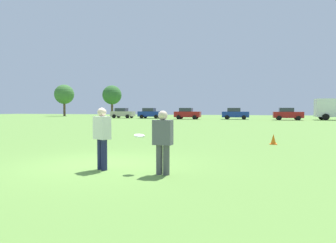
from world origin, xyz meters
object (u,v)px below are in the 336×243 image
Objects in this scene: player_thrower at (102,135)px; parked_car_near_left at (123,113)px; parked_car_center at (187,113)px; traffic_cone at (273,139)px; player_defender at (163,139)px; parked_car_mid_left at (150,113)px; frisbee at (139,136)px; parked_car_mid_right at (235,114)px; parked_car_near_right at (288,114)px.

player_thrower is 47.58m from parked_car_near_left.
traffic_cone is at bearing -69.65° from parked_car_center.
parked_car_center reaches higher than player_thrower.
parked_car_near_left is (-22.15, 43.05, 0.04)m from player_defender.
frisbee is at bearing -69.45° from parked_car_mid_left.
player_defender is (1.73, -0.08, -0.05)m from player_thrower.
parked_car_center is 1.00× the size of parked_car_mid_right.
player_thrower is 3.46× the size of traffic_cone.
parked_car_mid_left is (-16.60, 42.61, 0.04)m from player_defender.
player_defender is 0.37× the size of parked_car_mid_right.
parked_car_mid_right is 1.00× the size of parked_car_near_right.
player_defender is at bearing -97.89° from parked_car_near_right.
parked_car_near_left reaches higher than player_thrower.
player_thrower is at bearing -89.65° from parked_car_mid_right.
frisbee is 0.57× the size of traffic_cone.
traffic_cone is (3.45, 7.62, -0.72)m from frisbee.
traffic_cone is at bearing 59.14° from player_thrower.
player_thrower is at bearing 177.48° from player_defender.
parked_car_center reaches higher than traffic_cone.
traffic_cone is at bearing -60.96° from parked_car_mid_left.
player_defender is at bearing -2.52° from player_thrower.
parked_car_near_right reaches higher than traffic_cone.
player_thrower is at bearing 178.40° from frisbee.
parked_car_near_left is at bearing 117.23° from player_defender.
parked_car_mid_left is at bearing 109.27° from player_thrower.
player_thrower is at bearing -120.86° from traffic_cone.
parked_car_near_left and parked_car_near_right have the same top height.
parked_car_near_right is (15.21, 0.36, 0.00)m from parked_car_center.
parked_car_mid_right is (-1.99, 42.29, 0.04)m from player_defender.
parked_car_mid_left is (-19.40, 34.94, 0.69)m from traffic_cone.
player_defender is 0.65m from frisbee.
parked_car_mid_right is (14.61, -0.32, 0.00)m from parked_car_mid_left.
player_defender is at bearing -87.31° from parked_car_mid_right.
player_thrower is 42.21m from parked_car_mid_right.
traffic_cone is 0.11× the size of parked_car_mid_left.
parked_car_center and parked_car_mid_right have the same top height.
parked_car_mid_right is (7.51, 1.44, 0.00)m from parked_car_center.
parked_car_center is 1.00× the size of parked_car_near_right.
parked_car_center is at bearing 100.79° from player_thrower.
traffic_cone is 34.96m from parked_car_mid_right.
frisbee is at bearing -88.18° from parked_car_mid_right.
player_thrower is 6.03× the size of frisbee.
parked_car_mid_left is (5.55, -0.44, 0.00)m from parked_car_near_left.
parked_car_mid_left is 22.36m from parked_car_near_right.
frisbee is 48.08m from parked_car_near_left.
player_defender is 48.41m from parked_car_near_left.
parked_car_near_left is at bearing 116.57° from frisbee.
traffic_cone is at bearing 69.92° from player_defender.
parked_car_mid_right reaches higher than frisbee.
parked_car_near_right is at bearing 1.35° from parked_car_center.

